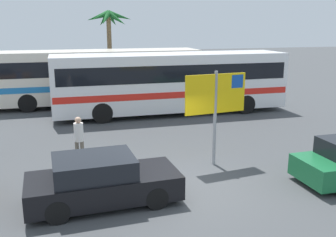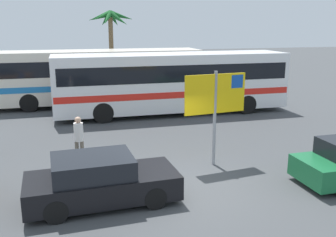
# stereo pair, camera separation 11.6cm
# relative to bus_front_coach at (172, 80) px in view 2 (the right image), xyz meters

# --- Properties ---
(ground) EXTENTS (120.00, 120.00, 0.00)m
(ground) POSITION_rel_bus_front_coach_xyz_m (-2.41, -9.65, -1.79)
(ground) COLOR #424447
(bus_front_coach) EXTENTS (12.26, 2.73, 3.17)m
(bus_front_coach) POSITION_rel_bus_front_coach_xyz_m (0.00, 0.00, 0.00)
(bus_front_coach) COLOR white
(bus_front_coach) RESTS_ON ground
(bus_rear_coach) EXTENTS (12.26, 2.73, 3.17)m
(bus_rear_coach) POSITION_rel_bus_front_coach_xyz_m (-3.64, 3.46, 0.00)
(bus_rear_coach) COLOR silver
(bus_rear_coach) RESTS_ON ground
(ferry_sign) EXTENTS (2.19, 0.33, 3.20)m
(ferry_sign) POSITION_rel_bus_front_coach_xyz_m (-0.70, -7.92, 0.54)
(ferry_sign) COLOR gray
(ferry_sign) RESTS_ON ground
(car_black) EXTENTS (4.07, 1.89, 1.32)m
(car_black) POSITION_rel_bus_front_coach_xyz_m (-4.75, -9.87, -1.15)
(car_black) COLOR black
(car_black) RESTS_ON ground
(pedestrian_near_sign) EXTENTS (0.32, 0.32, 1.64)m
(pedestrian_near_sign) POSITION_rel_bus_front_coach_xyz_m (-5.15, -6.60, -0.82)
(pedestrian_near_sign) COLOR #706656
(pedestrian_near_sign) RESTS_ON ground
(palm_tree_seaside) EXTENTS (3.24, 3.04, 5.61)m
(palm_tree_seaside) POSITION_rel_bus_front_coach_xyz_m (-2.16, 8.45, 2.81)
(palm_tree_seaside) COLOR brown
(palm_tree_seaside) RESTS_ON ground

